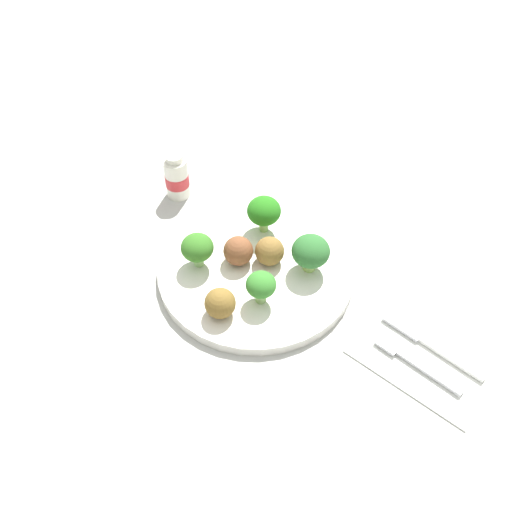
{
  "coord_description": "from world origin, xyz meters",
  "views": [
    {
      "loc": [
        -0.35,
        0.39,
        0.63
      ],
      "look_at": [
        0.0,
        0.0,
        0.04
      ],
      "focal_mm": 39.7,
      "sensor_mm": 36.0,
      "label": 1
    }
  ],
  "objects_px": {
    "broccoli_floret_near_rim": "(197,248)",
    "meatball_center": "(238,251)",
    "plate": "(256,269)",
    "meatball_near_rim": "(270,251)",
    "yogurt_bottle": "(177,177)",
    "meatball_front_left": "(220,303)",
    "knife": "(428,342)",
    "broccoli_floret_mid_left": "(261,285)",
    "napkin": "(425,356)",
    "broccoli_floret_front_right": "(311,252)",
    "fork": "(414,360)",
    "broccoli_floret_far_rim": "(264,211)"
  },
  "relations": [
    {
      "from": "meatball_near_rim",
      "to": "broccoli_floret_near_rim",
      "type": "bearing_deg",
      "value": 45.03
    },
    {
      "from": "broccoli_floret_far_rim",
      "to": "knife",
      "type": "xyz_separation_m",
      "value": [
        -0.29,
        0.0,
        -0.05
      ]
    },
    {
      "from": "broccoli_floret_near_rim",
      "to": "broccoli_floret_far_rim",
      "type": "bearing_deg",
      "value": -101.77
    },
    {
      "from": "broccoli_floret_front_right",
      "to": "plate",
      "type": "bearing_deg",
      "value": 37.7
    },
    {
      "from": "meatball_center",
      "to": "plate",
      "type": "bearing_deg",
      "value": -157.37
    },
    {
      "from": "fork",
      "to": "yogurt_bottle",
      "type": "distance_m",
      "value": 0.46
    },
    {
      "from": "napkin",
      "to": "broccoli_floret_far_rim",
      "type": "bearing_deg",
      "value": -4.42
    },
    {
      "from": "broccoli_floret_front_right",
      "to": "napkin",
      "type": "relative_size",
      "value": 0.34
    },
    {
      "from": "broccoli_floret_mid_left",
      "to": "broccoli_floret_front_right",
      "type": "xyz_separation_m",
      "value": [
        -0.01,
        -0.09,
        0.0
      ]
    },
    {
      "from": "broccoli_floret_mid_left",
      "to": "broccoli_floret_far_rim",
      "type": "relative_size",
      "value": 0.84
    },
    {
      "from": "fork",
      "to": "knife",
      "type": "distance_m",
      "value": 0.04
    },
    {
      "from": "meatball_front_left",
      "to": "knife",
      "type": "relative_size",
      "value": 0.28
    },
    {
      "from": "napkin",
      "to": "fork",
      "type": "height_order",
      "value": "fork"
    },
    {
      "from": "meatball_front_left",
      "to": "fork",
      "type": "xyz_separation_m",
      "value": [
        -0.23,
        -0.11,
        -0.03
      ]
    },
    {
      "from": "broccoli_floret_near_rim",
      "to": "yogurt_bottle",
      "type": "bearing_deg",
      "value": -32.95
    },
    {
      "from": "broccoli_floret_far_rim",
      "to": "meatball_near_rim",
      "type": "xyz_separation_m",
      "value": [
        -0.05,
        0.04,
        -0.02
      ]
    },
    {
      "from": "plate",
      "to": "broccoli_floret_near_rim",
      "type": "bearing_deg",
      "value": 39.86
    },
    {
      "from": "broccoli_floret_front_right",
      "to": "meatball_front_left",
      "type": "height_order",
      "value": "broccoli_floret_front_right"
    },
    {
      "from": "napkin",
      "to": "yogurt_bottle",
      "type": "relative_size",
      "value": 2.14
    },
    {
      "from": "plate",
      "to": "broccoli_floret_far_rim",
      "type": "xyz_separation_m",
      "value": [
        0.04,
        -0.06,
        0.05
      ]
    },
    {
      "from": "broccoli_floret_far_rim",
      "to": "broccoli_floret_near_rim",
      "type": "bearing_deg",
      "value": 78.23
    },
    {
      "from": "plate",
      "to": "fork",
      "type": "bearing_deg",
      "value": -175.35
    },
    {
      "from": "plate",
      "to": "meatball_center",
      "type": "height_order",
      "value": "meatball_center"
    },
    {
      "from": "fork",
      "to": "knife",
      "type": "xyz_separation_m",
      "value": [
        0.0,
        -0.04,
        -0.0
      ]
    },
    {
      "from": "yogurt_bottle",
      "to": "meatball_front_left",
      "type": "bearing_deg",
      "value": 149.4
    },
    {
      "from": "meatball_front_left",
      "to": "meatball_center",
      "type": "bearing_deg",
      "value": -61.64
    },
    {
      "from": "napkin",
      "to": "yogurt_bottle",
      "type": "xyz_separation_m",
      "value": [
        0.46,
        -0.0,
        0.03
      ]
    },
    {
      "from": "meatball_front_left",
      "to": "broccoli_floret_far_rim",
      "type": "bearing_deg",
      "value": -69.0
    },
    {
      "from": "plate",
      "to": "meatball_front_left",
      "type": "bearing_deg",
      "value": 102.29
    },
    {
      "from": "plate",
      "to": "fork",
      "type": "height_order",
      "value": "plate"
    },
    {
      "from": "broccoli_floret_near_rim",
      "to": "napkin",
      "type": "bearing_deg",
      "value": -164.13
    },
    {
      "from": "meatball_front_left",
      "to": "meatball_near_rim",
      "type": "bearing_deg",
      "value": -84.1
    },
    {
      "from": "broccoli_floret_mid_left",
      "to": "yogurt_bottle",
      "type": "height_order",
      "value": "yogurt_bottle"
    },
    {
      "from": "plate",
      "to": "napkin",
      "type": "height_order",
      "value": "plate"
    },
    {
      "from": "broccoli_floret_far_rim",
      "to": "meatball_center",
      "type": "relative_size",
      "value": 1.38
    },
    {
      "from": "meatball_near_rim",
      "to": "knife",
      "type": "height_order",
      "value": "meatball_near_rim"
    },
    {
      "from": "meatball_center",
      "to": "broccoli_floret_near_rim",
      "type": "bearing_deg",
      "value": 47.8
    },
    {
      "from": "knife",
      "to": "broccoli_floret_mid_left",
      "type": "bearing_deg",
      "value": 25.96
    },
    {
      "from": "meatball_center",
      "to": "meatball_near_rim",
      "type": "height_order",
      "value": "same"
    },
    {
      "from": "broccoli_floret_near_rim",
      "to": "yogurt_bottle",
      "type": "height_order",
      "value": "yogurt_bottle"
    },
    {
      "from": "napkin",
      "to": "knife",
      "type": "height_order",
      "value": "knife"
    },
    {
      "from": "fork",
      "to": "meatball_front_left",
      "type": "bearing_deg",
      "value": 26.36
    },
    {
      "from": "broccoli_floret_near_rim",
      "to": "meatball_center",
      "type": "distance_m",
      "value": 0.06
    },
    {
      "from": "meatball_front_left",
      "to": "meatball_center",
      "type": "height_order",
      "value": "meatball_center"
    },
    {
      "from": "meatball_center",
      "to": "broccoli_floret_mid_left",
      "type": "bearing_deg",
      "value": 155.86
    },
    {
      "from": "plate",
      "to": "meatball_near_rim",
      "type": "xyz_separation_m",
      "value": [
        -0.01,
        -0.02,
        0.03
      ]
    },
    {
      "from": "broccoli_floret_mid_left",
      "to": "broccoli_floret_far_rim",
      "type": "height_order",
      "value": "broccoli_floret_far_rim"
    },
    {
      "from": "broccoli_floret_mid_left",
      "to": "yogurt_bottle",
      "type": "bearing_deg",
      "value": -18.19
    },
    {
      "from": "meatball_front_left",
      "to": "meatball_center",
      "type": "xyz_separation_m",
      "value": [
        0.04,
        -0.08,
        0.0
      ]
    },
    {
      "from": "meatball_front_left",
      "to": "knife",
      "type": "distance_m",
      "value": 0.27
    }
  ]
}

